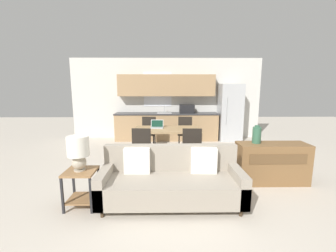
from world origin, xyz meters
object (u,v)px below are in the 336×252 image
(side_table, at_px, (81,183))
(table_lamp, at_px, (78,150))
(couch, at_px, (171,181))
(dining_chair_near_right, at_px, (192,146))
(credenza, at_px, (272,163))
(dining_table, at_px, (167,131))
(refrigerator, at_px, (230,112))
(dining_chair_far_right, at_px, (185,131))
(vase, at_px, (257,135))
(dining_chair_far_left, at_px, (149,131))
(laptop, at_px, (157,126))
(dining_chair_near_left, at_px, (143,146))

(side_table, relative_size, table_lamp, 1.09)
(couch, bearing_deg, dining_chair_near_right, 71.53)
(credenza, bearing_deg, dining_table, 140.52)
(refrigerator, distance_m, dining_chair_far_right, 1.93)
(dining_chair_far_right, bearing_deg, vase, -61.04)
(refrigerator, bearing_deg, credenza, -93.09)
(vase, relative_size, dining_chair_far_right, 0.37)
(vase, distance_m, dining_chair_far_left, 3.20)
(refrigerator, height_order, side_table, refrigerator)
(couch, bearing_deg, table_lamp, -174.84)
(side_table, height_order, table_lamp, table_lamp)
(dining_table, bearing_deg, side_table, -118.23)
(credenza, xyz_separation_m, dining_chair_far_left, (-2.43, 2.39, 0.13))
(dining_chair_far_right, bearing_deg, laptop, -135.37)
(table_lamp, relative_size, laptop, 1.54)
(vase, distance_m, dining_chair_far_right, 2.61)
(couch, distance_m, side_table, 1.33)
(refrigerator, distance_m, couch, 4.63)
(dining_chair_near_right, bearing_deg, vase, 149.78)
(dining_chair_far_left, distance_m, dining_chair_far_right, 1.05)
(dining_chair_near_left, bearing_deg, dining_chair_far_right, -117.97)
(table_lamp, distance_m, credenza, 3.34)
(side_table, relative_size, dining_chair_far_right, 0.62)
(dining_table, xyz_separation_m, dining_chair_near_left, (-0.53, -0.80, -0.16))
(side_table, xyz_separation_m, table_lamp, (-0.01, -0.00, 0.49))
(credenza, distance_m, dining_chair_near_right, 1.59)
(couch, bearing_deg, dining_chair_far_right, 80.93)
(table_lamp, bearing_deg, vase, 16.26)
(dining_chair_far_left, bearing_deg, side_table, -99.23)
(couch, height_order, laptop, laptop)
(side_table, xyz_separation_m, dining_chair_far_right, (1.81, 3.18, 0.13))
(dining_table, relative_size, table_lamp, 3.22)
(dining_chair_near_right, relative_size, laptop, 2.73)
(credenza, bearing_deg, refrigerator, 86.91)
(couch, height_order, credenza, couch)
(couch, xyz_separation_m, dining_chair_far_left, (-0.56, 3.08, 0.17))
(credenza, relative_size, dining_chair_far_right, 1.40)
(side_table, bearing_deg, dining_chair_far_left, 76.62)
(table_lamp, distance_m, vase, 3.03)
(side_table, bearing_deg, dining_table, 61.77)
(couch, bearing_deg, side_table, -174.82)
(refrigerator, xyz_separation_m, laptop, (-2.35, -1.71, -0.15))
(dining_chair_far_left, height_order, laptop, laptop)
(couch, xyz_separation_m, dining_chair_near_left, (-0.57, 1.47, 0.17))
(vase, relative_size, dining_chair_near_left, 0.37)
(dining_chair_near_right, height_order, laptop, laptop)
(dining_table, height_order, credenza, credenza)
(vase, bearing_deg, side_table, -163.70)
(dining_chair_far_left, xyz_separation_m, dining_chair_near_right, (1.04, -1.64, 0.00))
(dining_table, height_order, dining_chair_far_left, dining_chair_far_left)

